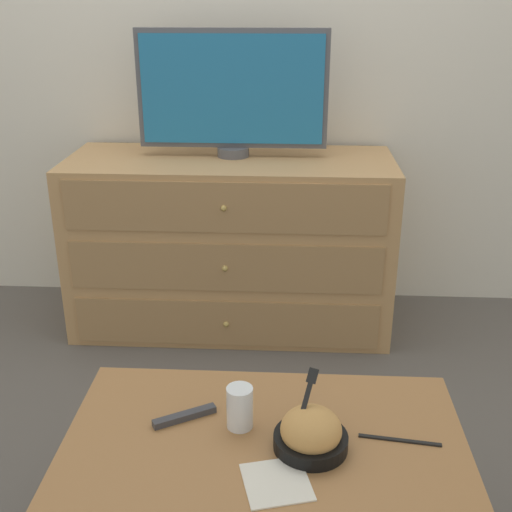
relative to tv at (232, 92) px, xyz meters
name	(u,v)px	position (x,y,z in m)	size (l,w,h in m)	color
ground_plane	(225,291)	(-0.08, 0.25, -1.02)	(12.00, 12.00, 0.00)	#56514C
wall_back	(220,14)	(-0.08, 0.28, 0.28)	(12.00, 0.05, 2.60)	silver
dresser	(231,243)	(-0.01, -0.04, -0.64)	(1.36, 0.55, 0.75)	tan
tv	(232,92)	(0.00, 0.00, 0.00)	(0.77, 0.13, 0.51)	#515156
coffee_table	(265,453)	(0.19, -1.36, -0.68)	(0.98, 0.58, 0.39)	#9E6B3D
takeout_bowl	(311,433)	(0.30, -1.39, -0.59)	(0.18, 0.18, 0.18)	black
drink_cup	(240,410)	(0.13, -1.31, -0.58)	(0.07, 0.07, 0.11)	beige
napkin	(277,482)	(0.23, -1.51, -0.63)	(0.18, 0.18, 0.00)	silver
knife	(400,440)	(0.52, -1.35, -0.63)	(0.20, 0.04, 0.01)	black
remote_control	(185,416)	(-0.01, -1.30, -0.62)	(0.16, 0.10, 0.02)	#38383D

